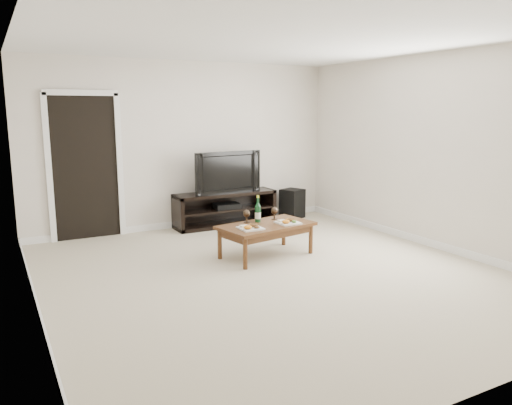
% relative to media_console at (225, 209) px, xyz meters
% --- Properties ---
extents(floor, '(5.50, 5.50, 0.00)m').
position_rel_media_console_xyz_m(floor, '(-0.54, -2.50, -0.28)').
color(floor, '#C1B69B').
rests_on(floor, ground).
extents(back_wall, '(5.00, 0.04, 2.60)m').
position_rel_media_console_xyz_m(back_wall, '(-0.54, 0.27, 1.02)').
color(back_wall, beige).
rests_on(back_wall, ground).
extents(ceiling, '(5.00, 5.50, 0.04)m').
position_rel_media_console_xyz_m(ceiling, '(-0.54, -2.50, 2.35)').
color(ceiling, white).
rests_on(ceiling, back_wall).
extents(doorway, '(0.90, 0.02, 2.05)m').
position_rel_media_console_xyz_m(doorway, '(-2.09, 0.24, 0.75)').
color(doorway, black).
rests_on(doorway, ground).
extents(media_console, '(1.67, 0.45, 0.55)m').
position_rel_media_console_xyz_m(media_console, '(0.00, 0.00, 0.00)').
color(media_console, black).
rests_on(media_console, ground).
extents(television, '(1.16, 0.25, 0.66)m').
position_rel_media_console_xyz_m(television, '(0.00, 0.00, 0.61)').
color(television, black).
rests_on(television, media_console).
extents(av_receiver, '(0.43, 0.35, 0.08)m').
position_rel_media_console_xyz_m(av_receiver, '(0.03, -0.01, 0.05)').
color(av_receiver, black).
rests_on(av_receiver, media_console).
extents(subwoofer, '(0.43, 0.43, 0.50)m').
position_rel_media_console_xyz_m(subwoofer, '(1.28, -0.00, -0.03)').
color(subwoofer, black).
rests_on(subwoofer, ground).
extents(coffee_table, '(1.29, 0.85, 0.42)m').
position_rel_media_console_xyz_m(coffee_table, '(-0.27, -1.81, -0.07)').
color(coffee_table, '#533117').
rests_on(coffee_table, ground).
extents(plate_left, '(0.27, 0.27, 0.07)m').
position_rel_media_console_xyz_m(plate_left, '(-0.56, -1.95, 0.18)').
color(plate_left, white).
rests_on(plate_left, coffee_table).
extents(plate_right, '(0.27, 0.27, 0.07)m').
position_rel_media_console_xyz_m(plate_right, '(0.00, -1.91, 0.18)').
color(plate_right, white).
rests_on(plate_right, coffee_table).
extents(wine_bottle, '(0.07, 0.07, 0.35)m').
position_rel_media_console_xyz_m(wine_bottle, '(-0.30, -1.65, 0.32)').
color(wine_bottle, '#0E3518').
rests_on(wine_bottle, coffee_table).
extents(goblet_left, '(0.09, 0.09, 0.17)m').
position_rel_media_console_xyz_m(goblet_left, '(-0.44, -1.61, 0.23)').
color(goblet_left, '#35281D').
rests_on(goblet_left, coffee_table).
extents(goblet_right, '(0.09, 0.09, 0.17)m').
position_rel_media_console_xyz_m(goblet_right, '(-0.03, -1.62, 0.23)').
color(goblet_right, '#35281D').
rests_on(goblet_right, coffee_table).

